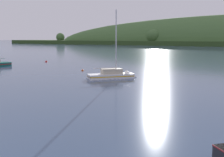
{
  "coord_description": "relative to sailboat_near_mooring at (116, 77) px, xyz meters",
  "views": [
    {
      "loc": [
        15.15,
        -6.27,
        6.82
      ],
      "look_at": [
        -3.05,
        25.2,
        1.61
      ],
      "focal_mm": 45.81,
      "sensor_mm": 36.0,
      "label": 1
    }
  ],
  "objects": [
    {
      "name": "mooring_buoy_midchannel",
      "position": [
        -33.4,
        19.02,
        -0.24
      ],
      "size": [
        0.67,
        0.67,
        0.75
      ],
      "color": "red",
      "rests_on": "ground"
    },
    {
      "name": "mooring_buoy_foreground",
      "position": [
        -11.49,
        6.28,
        -0.24
      ],
      "size": [
        0.52,
        0.52,
        0.6
      ],
      "color": "#EA5B19",
      "rests_on": "ground"
    },
    {
      "name": "sailboat_near_mooring",
      "position": [
        0.0,
        0.0,
        0.0
      ],
      "size": [
        7.71,
        8.07,
        12.56
      ],
      "rotation": [
        0.0,
        0.0,
        0.83
      ],
      "color": "white",
      "rests_on": "ground"
    }
  ]
}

